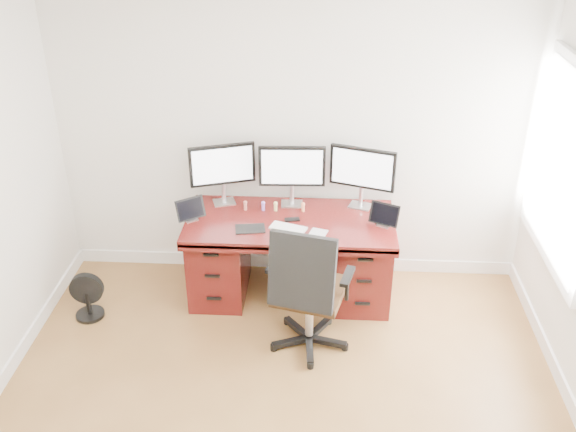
# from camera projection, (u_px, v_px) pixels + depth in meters

# --- Properties ---
(back_wall) EXTENTS (4.00, 0.10, 2.70)m
(back_wall) POSITION_uv_depth(u_px,v_px,m) (293.00, 130.00, 5.32)
(back_wall) COLOR white
(back_wall) RESTS_ON ground
(desk) EXTENTS (1.70, 0.80, 0.75)m
(desk) POSITION_uv_depth(u_px,v_px,m) (290.00, 254.00, 5.41)
(desk) COLOR #4C110F
(desk) RESTS_ON ground
(office_chair) EXTENTS (0.70, 0.70, 1.09)m
(office_chair) POSITION_uv_depth(u_px,v_px,m) (308.00, 310.00, 4.81)
(office_chair) COLOR black
(office_chair) RESTS_ON ground
(floor_fan) EXTENTS (0.28, 0.23, 0.40)m
(floor_fan) POSITION_uv_depth(u_px,v_px,m) (87.00, 297.00, 5.23)
(floor_fan) COLOR black
(floor_fan) RESTS_ON ground
(monitor_left) EXTENTS (0.53, 0.21, 0.53)m
(monitor_left) POSITION_uv_depth(u_px,v_px,m) (222.00, 167.00, 5.32)
(monitor_left) COLOR silver
(monitor_left) RESTS_ON desk
(monitor_center) EXTENTS (0.55, 0.15, 0.53)m
(monitor_center) POSITION_uv_depth(u_px,v_px,m) (292.00, 168.00, 5.29)
(monitor_center) COLOR silver
(monitor_center) RESTS_ON desk
(monitor_right) EXTENTS (0.53, 0.21, 0.53)m
(monitor_right) POSITION_uv_depth(u_px,v_px,m) (362.00, 170.00, 5.26)
(monitor_right) COLOR silver
(monitor_right) RESTS_ON desk
(tablet_left) EXTENTS (0.23, 0.19, 0.19)m
(tablet_left) POSITION_uv_depth(u_px,v_px,m) (190.00, 211.00, 5.17)
(tablet_left) COLOR silver
(tablet_left) RESTS_ON desk
(tablet_right) EXTENTS (0.25, 0.16, 0.19)m
(tablet_right) POSITION_uv_depth(u_px,v_px,m) (384.00, 216.00, 5.09)
(tablet_right) COLOR silver
(tablet_right) RESTS_ON desk
(keyboard) EXTENTS (0.31, 0.21, 0.01)m
(keyboard) POSITION_uv_depth(u_px,v_px,m) (288.00, 228.00, 5.08)
(keyboard) COLOR white
(keyboard) RESTS_ON desk
(trackpad) EXTENTS (0.16, 0.16, 0.01)m
(trackpad) POSITION_uv_depth(u_px,v_px,m) (318.00, 233.00, 5.02)
(trackpad) COLOR silver
(trackpad) RESTS_ON desk
(drawing_tablet) EXTENTS (0.25, 0.18, 0.01)m
(drawing_tablet) POSITION_uv_depth(u_px,v_px,m) (250.00, 229.00, 5.08)
(drawing_tablet) COLOR black
(drawing_tablet) RESTS_ON desk
(phone) EXTENTS (0.13, 0.08, 0.01)m
(phone) POSITION_uv_depth(u_px,v_px,m) (292.00, 219.00, 5.21)
(phone) COLOR black
(phone) RESTS_ON desk
(figurine_brown) EXTENTS (0.03, 0.03, 0.08)m
(figurine_brown) POSITION_uv_depth(u_px,v_px,m) (245.00, 205.00, 5.35)
(figurine_brown) COLOR #975041
(figurine_brown) RESTS_ON desk
(figurine_purple) EXTENTS (0.03, 0.03, 0.08)m
(figurine_purple) POSITION_uv_depth(u_px,v_px,m) (263.00, 205.00, 5.34)
(figurine_purple) COLOR #9566D0
(figurine_purple) RESTS_ON desk
(figurine_yellow) EXTENTS (0.03, 0.03, 0.08)m
(figurine_yellow) POSITION_uv_depth(u_px,v_px,m) (276.00, 206.00, 5.33)
(figurine_yellow) COLOR #E7D478
(figurine_yellow) RESTS_ON desk
(figurine_orange) EXTENTS (0.03, 0.03, 0.08)m
(figurine_orange) POSITION_uv_depth(u_px,v_px,m) (303.00, 206.00, 5.32)
(figurine_orange) COLOR #E58455
(figurine_orange) RESTS_ON desk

